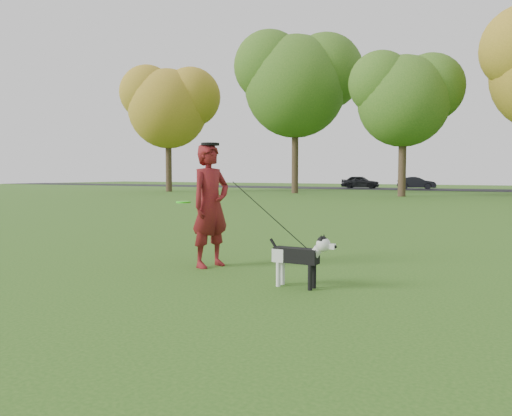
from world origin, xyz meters
The scene contains 8 objects.
ground centered at (0.00, 0.00, 0.00)m, with size 120.00×120.00×0.00m, color #285116.
road centered at (0.00, 40.00, 0.01)m, with size 120.00×7.00×0.02m, color black.
man centered at (-1.22, 0.21, 0.95)m, with size 0.69×0.46×1.90m, color maroon.
dog centered at (0.59, -0.44, 0.43)m, with size 0.92×0.18×0.70m.
car_left centered at (-11.12, 40.00, 0.62)m, with size 1.42×3.52×1.20m, color black.
car_mid centered at (-5.96, 40.00, 0.57)m, with size 1.17×3.34×1.10m, color black.
man_held_items centered at (-0.04, -0.14, 0.90)m, with size 2.51×0.79×1.45m.
tree_row centered at (-1.43, 26.07, 7.41)m, with size 51.74×8.86×12.01m.
Camera 1 is at (3.10, -6.16, 1.45)m, focal length 35.00 mm.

